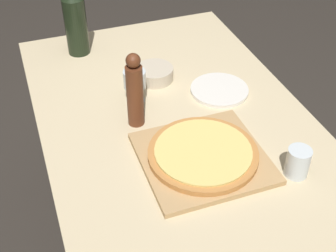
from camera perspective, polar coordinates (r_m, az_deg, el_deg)
The scene contains 9 objects.
dining_table at distance 1.61m, azimuth 1.49°, elevation -2.47°, with size 0.90×1.52×0.72m.
cutting_board at distance 1.43m, azimuth 4.26°, elevation -3.90°, with size 0.37×0.36×0.02m.
pizza at distance 1.42m, azimuth 4.30°, elevation -3.30°, with size 0.34×0.34×0.02m.
wine_bottle at distance 1.93m, azimuth -11.23°, elevation 12.46°, with size 0.09×0.09×0.34m.
pepper_mill at distance 1.50m, azimuth -4.07°, elevation 4.20°, with size 0.06×0.06×0.27m.
wine_glass at distance 1.63m, azimuth -4.08°, elevation 5.56°, with size 0.08×0.08×0.12m.
small_bowl at distance 1.77m, azimuth -1.63°, elevation 6.41°, with size 0.14×0.14×0.05m.
drinking_tumbler at distance 1.42m, azimuth 15.54°, elevation -4.26°, with size 0.07×0.07×0.09m.
dinner_plate at distance 1.73m, azimuth 6.28°, elevation 4.40°, with size 0.21×0.21×0.01m.
Camera 1 is at (-0.45, -1.12, 1.71)m, focal length 50.00 mm.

